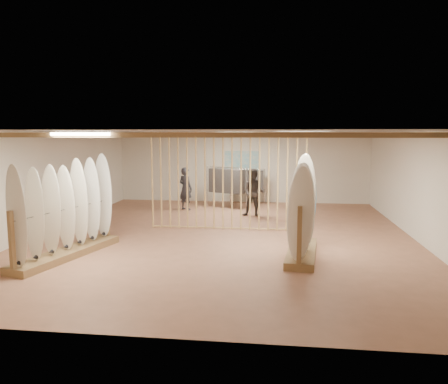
# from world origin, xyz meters

# --- Properties ---
(floor) EXTENTS (12.00, 12.00, 0.00)m
(floor) POSITION_xyz_m (0.00, 0.00, 0.00)
(floor) COLOR #A56C50
(floor) RESTS_ON ground
(ceiling) EXTENTS (12.00, 12.00, 0.00)m
(ceiling) POSITION_xyz_m (0.00, 0.00, 2.80)
(ceiling) COLOR gray
(ceiling) RESTS_ON ground
(wall_back) EXTENTS (12.00, 0.00, 12.00)m
(wall_back) POSITION_xyz_m (0.00, 6.00, 1.40)
(wall_back) COLOR silver
(wall_back) RESTS_ON ground
(wall_front) EXTENTS (12.00, 0.00, 12.00)m
(wall_front) POSITION_xyz_m (0.00, -6.00, 1.40)
(wall_front) COLOR silver
(wall_front) RESTS_ON ground
(wall_left) EXTENTS (0.00, 12.00, 12.00)m
(wall_left) POSITION_xyz_m (-5.00, 0.00, 1.40)
(wall_left) COLOR silver
(wall_left) RESTS_ON ground
(wall_right) EXTENTS (0.00, 12.00, 12.00)m
(wall_right) POSITION_xyz_m (5.00, 0.00, 1.40)
(wall_right) COLOR silver
(wall_right) RESTS_ON ground
(ceiling_slats) EXTENTS (9.50, 6.12, 0.10)m
(ceiling_slats) POSITION_xyz_m (0.00, 0.00, 2.72)
(ceiling_slats) COLOR olive
(ceiling_slats) RESTS_ON ground
(light_panels) EXTENTS (1.20, 0.35, 0.06)m
(light_panels) POSITION_xyz_m (0.00, 0.00, 2.74)
(light_panels) COLOR white
(light_panels) RESTS_ON ground
(bamboo_partition) EXTENTS (4.45, 0.05, 2.78)m
(bamboo_partition) POSITION_xyz_m (0.00, 0.80, 1.40)
(bamboo_partition) COLOR tan
(bamboo_partition) RESTS_ON ground
(poster) EXTENTS (1.40, 0.03, 0.90)m
(poster) POSITION_xyz_m (0.00, 5.98, 1.60)
(poster) COLOR teal
(poster) RESTS_ON ground
(rack_left) EXTENTS (1.34, 3.14, 2.16)m
(rack_left) POSITION_xyz_m (-3.25, -2.42, 0.74)
(rack_left) COLOR olive
(rack_left) RESTS_ON floor
(rack_right) EXTENTS (0.85, 2.38, 2.22)m
(rack_right) POSITION_xyz_m (1.98, -1.76, 0.75)
(rack_right) COLOR olive
(rack_right) RESTS_ON floor
(clothing_rack_a) EXTENTS (1.38, 0.89, 1.56)m
(clothing_rack_a) POSITION_xyz_m (-0.45, 4.45, 1.01)
(clothing_rack_a) COLOR silver
(clothing_rack_a) RESTS_ON floor
(clothing_rack_b) EXTENTS (1.33, 0.36, 1.42)m
(clothing_rack_b) POSITION_xyz_m (0.26, 5.40, 0.93)
(clothing_rack_b) COLOR silver
(clothing_rack_b) RESTS_ON floor
(shopper_a) EXTENTS (0.77, 0.70, 1.75)m
(shopper_a) POSITION_xyz_m (-1.88, 3.89, 0.88)
(shopper_a) COLOR #292931
(shopper_a) RESTS_ON floor
(shopper_b) EXTENTS (0.95, 0.78, 1.81)m
(shopper_b) POSITION_xyz_m (0.64, 2.88, 0.91)
(shopper_b) COLOR #302825
(shopper_b) RESTS_ON floor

